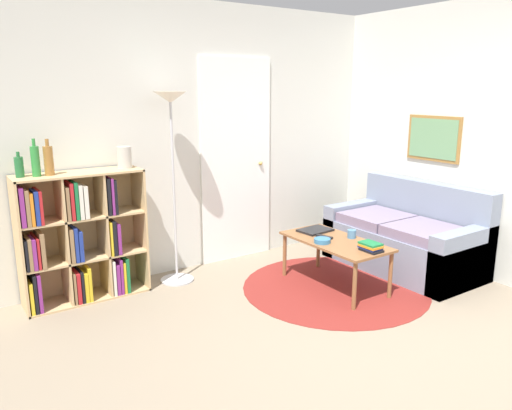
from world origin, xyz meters
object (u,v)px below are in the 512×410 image
at_px(bowl, 322,241).
at_px(vase_on_shelf, 124,157).
at_px(couch, 407,239).
at_px(laptop, 315,230).
at_px(bottle_left, 19,167).
at_px(floor_lamp, 171,131).
at_px(bottle_right, 49,160).
at_px(bookshelf, 78,239).
at_px(coffee_table, 335,245).
at_px(cup, 352,234).
at_px(bottle_middle, 35,161).

xyz_separation_m(bowl, vase_on_shelf, (-1.41, 1.01, 0.74)).
bearing_deg(couch, laptop, 159.44).
bearing_deg(bottle_left, vase_on_shelf, -1.28).
height_order(floor_lamp, bottle_right, floor_lamp).
distance_m(floor_lamp, laptop, 1.65).
bearing_deg(bottle_left, laptop, -16.43).
bearing_deg(bookshelf, bottle_left, 177.53).
bearing_deg(couch, coffee_table, 178.49).
relative_size(couch, cup, 19.16).
distance_m(couch, bottle_middle, 3.54).
xyz_separation_m(bookshelf, bottle_left, (-0.39, 0.02, 0.65)).
bearing_deg(couch, bottle_left, 162.40).
xyz_separation_m(floor_lamp, vase_on_shelf, (-0.42, 0.08, -0.21)).
height_order(coffee_table, vase_on_shelf, vase_on_shelf).
bearing_deg(bottle_right, floor_lamp, -3.60).
relative_size(coffee_table, bowl, 6.91).
distance_m(couch, vase_on_shelf, 2.89).
distance_m(coffee_table, bottle_left, 2.73).
height_order(coffee_table, bowl, bowl).
xyz_separation_m(laptop, cup, (0.13, -0.36, 0.03)).
bearing_deg(bottle_left, bottle_middle, -15.05).
bearing_deg(couch, bookshelf, 160.57).
height_order(bottle_middle, bottle_right, bottle_middle).
xyz_separation_m(cup, bottle_middle, (-2.45, 1.04, 0.75)).
relative_size(floor_lamp, cup, 22.41).
relative_size(bookshelf, bottle_left, 5.54).
height_order(laptop, cup, cup).
xyz_separation_m(floor_lamp, laptop, (1.18, -0.62, -0.96)).
relative_size(bookshelf, bottle_middle, 3.73).
bearing_deg(floor_lamp, couch, -24.67).
distance_m(floor_lamp, coffee_table, 1.80).
xyz_separation_m(floor_lamp, bottle_right, (-1.04, 0.07, -0.19)).
distance_m(laptop, vase_on_shelf, 1.90).
bearing_deg(floor_lamp, laptop, -27.74).
relative_size(floor_lamp, laptop, 5.44).
height_order(bookshelf, laptop, bookshelf).
bearing_deg(couch, bowl, 178.17).
distance_m(bottle_middle, bottle_right, 0.10).
bearing_deg(floor_lamp, bottle_middle, 176.67).
relative_size(bookshelf, couch, 0.74).
distance_m(cup, vase_on_shelf, 2.15).
distance_m(floor_lamp, couch, 2.59).
distance_m(laptop, cup, 0.38).
height_order(floor_lamp, cup, floor_lamp).
bearing_deg(laptop, bowl, -121.08).
distance_m(couch, laptop, 1.01).
distance_m(floor_lamp, bottle_middle, 1.16).
relative_size(bookshelf, laptop, 3.43).
bearing_deg(coffee_table, floor_lamp, 140.35).
bearing_deg(bottle_right, bookshelf, 5.07).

